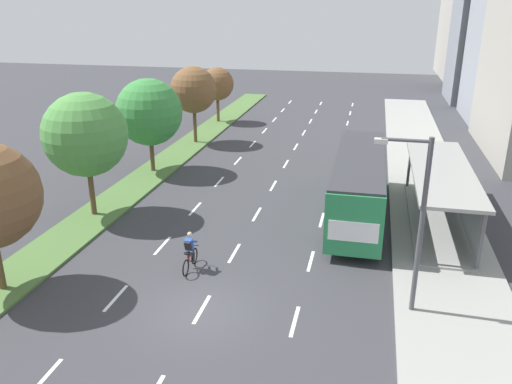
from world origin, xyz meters
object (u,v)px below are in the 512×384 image
Objects in this scene: median_tree_fifth at (217,84)px; streetlight at (417,215)px; bus at (359,180)px; median_tree_second at (85,135)px; cyclist at (190,253)px; median_tree_third at (149,112)px; median_tree_fourth at (193,90)px; bus_shelter at (445,190)px.

streetlight is at bearing -61.24° from median_tree_fifth.
bus is 24.49m from median_tree_fifth.
median_tree_second is at bearing 160.01° from streetlight.
median_tree_second is (-7.00, 4.47, 3.64)m from cyclist.
median_tree_third is at bearing -89.76° from median_tree_fifth.
median_tree_fourth is 0.92× the size of streetlight.
median_tree_fifth is 0.77× the size of streetlight.
cyclist is at bearing -132.16° from bus.
bus_shelter is 27.18m from median_tree_fifth.
median_tree_fifth is at bearing 90.05° from median_tree_second.
bus is 14.60m from median_tree_third.
median_tree_fourth is at bearing 88.59° from median_tree_second.
bus_shelter is at bearing -0.91° from bus.
median_tree_third is (-13.65, 4.80, 1.98)m from bus.
cyclist is 0.36× the size of median_tree_fifth.
bus is 2.26× the size of median_tree_fifth.
cyclist is 0.30× the size of median_tree_third.
bus is 1.89× the size of median_tree_fourth.
streetlight reaches higher than median_tree_fourth.
bus is 18.40m from median_tree_fourth.
bus is 10.05m from cyclist.
median_tree_fifth is (-0.40, 7.72, -0.69)m from median_tree_fourth.
bus reaches higher than cyclist.
bus reaches higher than bus_shelter.
median_tree_fourth reaches higher than bus.
median_tree_fifth is (-13.71, 20.24, 1.52)m from bus.
median_tree_fourth is (-17.59, 12.58, 2.41)m from bus_shelter.
median_tree_third is at bearing 139.54° from streetlight.
median_tree_third is (-6.95, 12.19, 3.26)m from cyclist.
median_tree_second is 1.29× the size of median_tree_fifth.
median_tree_fifth is at bearing 131.54° from bus_shelter.
streetlight is at bearing -19.99° from median_tree_second.
streetlight reaches higher than median_tree_third.
median_tree_second is at bearing 147.44° from cyclist.
bus_shelter is 9.11m from streetlight.
bus is at bearing -55.88° from median_tree_fifth.
median_tree_third is 7.73m from median_tree_fourth.
median_tree_third is at bearing 160.63° from bus.
median_tree_fourth is at bearing -87.02° from median_tree_fifth.
median_tree_second is at bearing -89.95° from median_tree_fifth.
cyclist is 0.28× the size of streetlight.
median_tree_fifth is (-0.06, 15.44, -0.46)m from median_tree_third.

